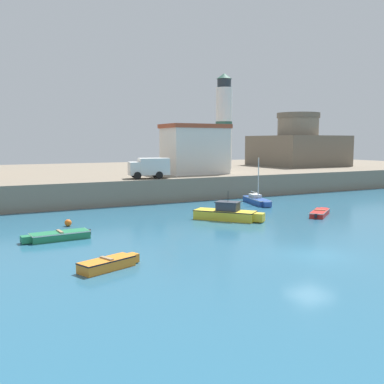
{
  "coord_description": "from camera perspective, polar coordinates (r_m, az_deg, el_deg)",
  "views": [
    {
      "loc": [
        -17.99,
        -19.53,
        6.56
      ],
      "look_at": [
        0.73,
        16.38,
        2.0
      ],
      "focal_mm": 42.0,
      "sensor_mm": 36.0,
      "label": 1
    }
  ],
  "objects": [
    {
      "name": "harbor_shed_near_wharf",
      "position": [
        55.58,
        0.35,
        5.48
      ],
      "size": [
        7.76,
        5.08,
        6.1
      ],
      "color": "silver",
      "rests_on": "quay_seawall"
    },
    {
      "name": "lighthouse",
      "position": [
        65.01,
        4.07,
        8.72
      ],
      "size": [
        2.37,
        2.37,
        13.59
      ],
      "color": "silver",
      "rests_on": "quay_seawall"
    },
    {
      "name": "dinghy_red_0",
      "position": [
        41.51,
        15.94,
        -2.55
      ],
      "size": [
        3.91,
        3.28,
        0.55
      ],
      "color": "red",
      "rests_on": "ground"
    },
    {
      "name": "dinghy_green_1",
      "position": [
        31.5,
        -16.65,
        -5.33
      ],
      "size": [
        4.63,
        1.61,
        0.61
      ],
      "color": "#237A4C",
      "rests_on": "ground"
    },
    {
      "name": "quay_seawall",
      "position": [
        66.13,
        -11.66,
        1.72
      ],
      "size": [
        120.0,
        40.0,
        2.57
      ],
      "primitive_type": "cube",
      "color": "gray",
      "rests_on": "ground"
    },
    {
      "name": "truck_on_quay",
      "position": [
        49.01,
        -5.47,
        3.16
      ],
      "size": [
        4.61,
        2.86,
        2.2
      ],
      "color": "silver",
      "rests_on": "quay_seawall"
    },
    {
      "name": "mooring_buoy",
      "position": [
        36.29,
        -15.46,
        -3.79
      ],
      "size": [
        0.54,
        0.54,
        0.54
      ],
      "primitive_type": "sphere",
      "color": "orange",
      "rests_on": "ground"
    },
    {
      "name": "fortress",
      "position": [
        76.64,
        13.25,
        5.6
      ],
      "size": [
        12.44,
        12.44,
        8.66
      ],
      "color": "#685E4F",
      "rests_on": "quay_seawall"
    },
    {
      "name": "dinghy_orange_5",
      "position": [
        23.86,
        -10.56,
        -8.89
      ],
      "size": [
        3.56,
        2.09,
        0.63
      ],
      "color": "orange",
      "rests_on": "ground"
    },
    {
      "name": "sailboat_blue_2",
      "position": [
        47.98,
        8.25,
        -1.02
      ],
      "size": [
        2.52,
        5.67,
        4.92
      ],
      "color": "#284C9E",
      "rests_on": "ground"
    },
    {
      "name": "motorboat_yellow_3",
      "position": [
        37.85,
        4.49,
        -2.71
      ],
      "size": [
        4.82,
        5.41,
        2.46
      ],
      "color": "yellow",
      "rests_on": "ground"
    },
    {
      "name": "ground_plane",
      "position": [
        27.35,
        14.81,
        -7.67
      ],
      "size": [
        200.0,
        200.0,
        0.0
      ],
      "primitive_type": "plane",
      "color": "#28607F"
    }
  ]
}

